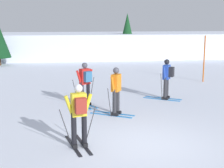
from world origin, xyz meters
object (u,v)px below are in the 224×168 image
Objects in this scene: skier_blue at (167,77)px; skier_yellow at (79,113)px; skier_red at (85,82)px; skier_orange at (116,90)px; trail_marker_pole at (204,59)px; conifer_far_left at (127,33)px.

skier_yellow is at bearing -127.41° from skier_blue.
skier_red is 1.00× the size of skier_orange.
skier_blue is at bearing -130.18° from trail_marker_pole.
skier_blue is (3.84, 5.02, 0.00)m from skier_yellow.
skier_orange is 0.69× the size of trail_marker_pole.
skier_yellow and skier_blue have the same top height.
skier_orange is (1.00, -1.44, -0.04)m from skier_red.
conifer_far_left is at bearing 76.61° from skier_yellow.
skier_blue is (3.46, 0.66, 0.00)m from skier_red.
skier_red is at bearing -146.36° from trail_marker_pole.
trail_marker_pole reaches higher than skier_blue.
trail_marker_pole is at bearing 33.64° from skier_red.
skier_yellow is 0.69× the size of trail_marker_pole.
conifer_far_left is at bearing 86.53° from skier_blue.
skier_red is 3.52m from skier_blue.
skier_red is at bearing -169.26° from skier_blue.
skier_yellow is 6.32m from skier_blue.
trail_marker_pole is (6.63, 4.41, 0.29)m from skier_red.
skier_red is 1.00× the size of skier_yellow.
conifer_far_left reaches higher than skier_orange.
skier_yellow is at bearing -94.98° from skier_red.
trail_marker_pole is at bearing 51.37° from skier_yellow.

